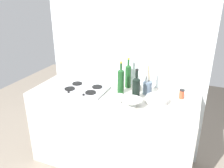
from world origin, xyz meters
The scene contains 13 objects.
ground_plane centered at (0.00, 0.00, 0.00)m, with size 6.00×6.00×0.00m, color gray.
counter_block centered at (0.00, 0.00, 0.45)m, with size 1.80×0.70×0.90m, color beige.
backsplash_panel centered at (0.00, 0.38, 1.13)m, with size 1.90×0.06×2.26m, color silver.
stovetop_hob centered at (-0.34, -0.02, 0.91)m, with size 0.52×0.36×0.04m.
plate_stack centered at (0.49, -0.01, 0.93)m, with size 0.22×0.22×0.06m.
wine_bottle_leftmost centered at (0.27, -0.01, 1.03)m, with size 0.08×0.08×0.33m.
wine_bottle_mid_left centered at (0.09, 0.25, 1.04)m, with size 0.07×0.07×0.35m.
wine_bottle_mid_right centered at (0.07, 0.07, 1.04)m, with size 0.07×0.07×0.36m.
mixing_bowl centered at (0.28, -0.20, 0.95)m, with size 0.21×0.21×0.08m.
butter_dish centered at (0.09, -0.13, 0.93)m, with size 0.13×0.10×0.07m, color white.
utensil_crock centered at (0.34, 0.16, 0.98)m, with size 0.10×0.10×0.31m.
condiment_jar_front centered at (0.24, 0.20, 0.94)m, with size 0.07×0.07×0.08m.
condiment_jar_rear centered at (0.70, 0.18, 0.95)m, with size 0.05×0.05×0.10m.
Camera 1 is at (0.85, -2.07, 1.95)m, focal length 36.81 mm.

